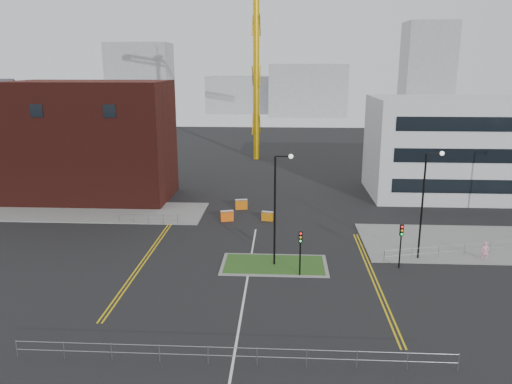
% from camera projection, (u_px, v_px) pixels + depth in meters
% --- Properties ---
extents(ground, '(200.00, 200.00, 0.00)m').
position_uv_depth(ground, '(242.00, 312.00, 32.90)').
color(ground, black).
rests_on(ground, ground).
extents(pavement_left, '(28.00, 8.00, 0.12)m').
position_uv_depth(pavement_left, '(78.00, 211.00, 55.22)').
color(pavement_left, slate).
rests_on(pavement_left, ground).
extents(pavement_right, '(24.00, 10.00, 0.12)m').
position_uv_depth(pavement_right, '(496.00, 244.00, 45.26)').
color(pavement_right, slate).
rests_on(pavement_right, ground).
extents(island_kerb, '(8.60, 4.60, 0.08)m').
position_uv_depth(island_kerb, '(274.00, 265.00, 40.52)').
color(island_kerb, slate).
rests_on(island_kerb, ground).
extents(grass_island, '(8.00, 4.00, 0.12)m').
position_uv_depth(grass_island, '(274.00, 265.00, 40.52)').
color(grass_island, '#1D4416').
rests_on(grass_island, ground).
extents(brick_building, '(24.20, 10.07, 14.24)m').
position_uv_depth(brick_building, '(69.00, 142.00, 59.49)').
color(brick_building, '#3F140F').
rests_on(brick_building, ground).
extents(office_block, '(25.00, 12.20, 12.00)m').
position_uv_depth(office_block, '(475.00, 147.00, 60.96)').
color(office_block, silver).
rests_on(office_block, ground).
extents(streetlamp_island, '(1.46, 0.36, 9.18)m').
position_uv_depth(streetlamp_island, '(278.00, 201.00, 39.17)').
color(streetlamp_island, black).
rests_on(streetlamp_island, ground).
extents(streetlamp_right_near, '(1.46, 0.36, 9.18)m').
position_uv_depth(streetlamp_right_near, '(426.00, 197.00, 40.48)').
color(streetlamp_right_near, black).
rests_on(streetlamp_right_near, ground).
extents(traffic_light_island, '(0.28, 0.33, 3.65)m').
position_uv_depth(traffic_light_island, '(300.00, 245.00, 37.83)').
color(traffic_light_island, black).
rests_on(traffic_light_island, ground).
extents(traffic_light_right, '(0.28, 0.33, 3.65)m').
position_uv_depth(traffic_light_right, '(401.00, 238.00, 39.35)').
color(traffic_light_right, black).
rests_on(traffic_light_right, ground).
extents(railing_front, '(24.05, 0.05, 1.10)m').
position_uv_depth(railing_front, '(232.00, 352.00, 26.90)').
color(railing_front, gray).
rests_on(railing_front, ground).
extents(railing_left, '(6.05, 0.05, 1.10)m').
position_uv_depth(railing_left, '(148.00, 217.00, 50.70)').
color(railing_left, gray).
rests_on(railing_left, ground).
extents(railing_right, '(19.05, 5.05, 1.10)m').
position_uv_depth(railing_right, '(491.00, 245.00, 42.75)').
color(railing_right, gray).
rests_on(railing_right, ground).
extents(centre_line, '(0.15, 30.00, 0.01)m').
position_uv_depth(centre_line, '(244.00, 298.00, 34.83)').
color(centre_line, silver).
rests_on(centre_line, ground).
extents(yellow_left_a, '(0.12, 24.00, 0.01)m').
position_uv_depth(yellow_left_a, '(147.00, 253.00, 43.04)').
color(yellow_left_a, gold).
rests_on(yellow_left_a, ground).
extents(yellow_left_b, '(0.12, 24.00, 0.01)m').
position_uv_depth(yellow_left_b, '(151.00, 254.00, 43.03)').
color(yellow_left_b, gold).
rests_on(yellow_left_b, ground).
extents(yellow_right_a, '(0.12, 20.00, 0.01)m').
position_uv_depth(yellow_right_a, '(372.00, 277.00, 38.20)').
color(yellow_right_a, gold).
rests_on(yellow_right_a, ground).
extents(yellow_right_b, '(0.12, 20.00, 0.01)m').
position_uv_depth(yellow_right_b, '(375.00, 278.00, 38.18)').
color(yellow_right_b, gold).
rests_on(yellow_right_b, ground).
extents(skyline_a, '(18.00, 12.00, 22.00)m').
position_uv_depth(skyline_a, '(141.00, 81.00, 148.34)').
color(skyline_a, gray).
rests_on(skyline_a, ground).
extents(skyline_b, '(24.00, 12.00, 16.00)m').
position_uv_depth(skyline_b, '(307.00, 90.00, 156.12)').
color(skyline_b, gray).
rests_on(skyline_b, ground).
extents(skyline_c, '(14.00, 12.00, 28.00)m').
position_uv_depth(skyline_c, '(427.00, 71.00, 147.95)').
color(skyline_c, gray).
rests_on(skyline_c, ground).
extents(skyline_d, '(30.00, 12.00, 12.00)m').
position_uv_depth(skyline_d, '(252.00, 95.00, 167.24)').
color(skyline_d, gray).
rests_on(skyline_d, ground).
extents(pedestrian, '(0.62, 0.41, 1.67)m').
position_uv_depth(pedestrian, '(485.00, 252.00, 41.20)').
color(pedestrian, '#F8A0B3').
rests_on(pedestrian, ground).
extents(barrier_left, '(1.39, 0.80, 1.11)m').
position_uv_depth(barrier_left, '(227.00, 215.00, 51.84)').
color(barrier_left, '#EC5B0D').
rests_on(barrier_left, ground).
extents(barrier_mid, '(1.42, 0.72, 1.14)m').
position_uv_depth(barrier_mid, '(241.00, 204.00, 56.06)').
color(barrier_mid, '#D2650B').
rests_on(barrier_mid, ground).
extents(barrier_right, '(1.24, 0.64, 0.99)m').
position_uv_depth(barrier_right, '(267.00, 216.00, 51.96)').
color(barrier_right, '#C7710B').
rests_on(barrier_right, ground).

